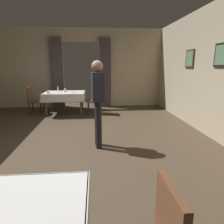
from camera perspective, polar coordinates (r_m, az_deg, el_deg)
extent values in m
plane|color=#4C3D2D|center=(4.19, -11.74, -9.88)|extent=(10.08, 10.08, 0.00)
cube|color=black|center=(4.80, 28.98, 14.14)|extent=(0.03, 0.48, 0.49)
cube|color=#668C66|center=(4.79, 28.81, 14.16)|extent=(0.01, 0.39, 0.40)
cube|color=#47331E|center=(6.02, 21.45, 14.06)|extent=(0.03, 0.47, 0.48)
cube|color=#668C66|center=(6.02, 21.31, 14.07)|extent=(0.01, 0.39, 0.40)
cube|color=beige|center=(8.40, -22.44, 11.43)|extent=(2.50, 0.12, 3.00)
cube|color=beige|center=(8.16, 5.36, 12.33)|extent=(2.50, 0.12, 3.00)
cube|color=beige|center=(8.12, -9.10, 21.07)|extent=(1.40, 0.12, 0.50)
cube|color=#4C4247|center=(8.02, -15.47, 10.59)|extent=(0.44, 0.14, 2.63)
cube|color=#4C4247|center=(7.90, -2.00, 11.01)|extent=(0.44, 0.14, 2.63)
cylinder|color=#4C3D2D|center=(1.92, -10.19, -28.58)|extent=(0.06, 0.06, 0.71)
cube|color=white|center=(1.96, -25.60, -19.37)|extent=(1.20, 0.02, 0.27)
cylinder|color=#4C3D2D|center=(6.66, -18.42, 1.58)|extent=(0.06, 0.06, 0.71)
cylinder|color=#4C3D2D|center=(6.49, -8.93, 1.81)|extent=(0.06, 0.06, 0.71)
cylinder|color=#4C3D2D|center=(7.37, -17.12, 2.75)|extent=(0.06, 0.06, 0.71)
cylinder|color=#4C3D2D|center=(7.22, -8.54, 2.98)|extent=(0.06, 0.06, 0.71)
cube|color=#4C3D2D|center=(6.86, -13.45, 5.35)|extent=(1.26, 0.90, 0.03)
cube|color=white|center=(6.85, -13.46, 5.52)|extent=(1.32, 0.96, 0.01)
cube|color=white|center=(6.40, -14.01, 3.85)|extent=(1.32, 0.02, 0.25)
cube|color=white|center=(7.34, -12.87, 5.08)|extent=(1.32, 0.02, 0.25)
cube|color=white|center=(7.00, -18.77, 4.32)|extent=(0.02, 0.96, 0.25)
cube|color=white|center=(6.80, -7.88, 4.66)|extent=(0.02, 0.96, 0.25)
cube|color=brown|center=(1.44, 16.29, -28.06)|extent=(0.05, 0.42, 0.48)
cylinder|color=black|center=(7.36, -18.94, 1.45)|extent=(0.04, 0.04, 0.42)
cylinder|color=black|center=(7.00, -19.67, 0.81)|extent=(0.04, 0.04, 0.42)
cylinder|color=black|center=(7.46, -21.77, 1.37)|extent=(0.04, 0.04, 0.42)
cylinder|color=black|center=(7.11, -22.63, 0.74)|extent=(0.04, 0.04, 0.42)
cube|color=brown|center=(7.19, -20.90, 2.86)|extent=(0.44, 0.44, 0.06)
cube|color=brown|center=(7.21, -22.60, 4.79)|extent=(0.05, 0.42, 0.48)
cylinder|color=black|center=(6.68, -6.82, 0.94)|extent=(0.04, 0.04, 0.42)
cylinder|color=black|center=(7.05, -6.72, 1.60)|extent=(0.04, 0.04, 0.42)
cylinder|color=black|center=(6.68, -3.56, 1.00)|extent=(0.04, 0.04, 0.42)
cylinder|color=black|center=(7.05, -3.64, 1.66)|extent=(0.04, 0.04, 0.42)
cube|color=brown|center=(6.82, -5.22, 3.16)|extent=(0.44, 0.44, 0.06)
cube|color=brown|center=(6.78, -3.57, 5.31)|extent=(0.05, 0.42, 0.48)
cylinder|color=silver|center=(7.14, -15.23, 6.22)|extent=(0.06, 0.06, 0.12)
sphere|color=#D84C8C|center=(7.13, -15.28, 6.92)|extent=(0.07, 0.07, 0.07)
cylinder|color=silver|center=(6.69, -17.92, 5.56)|extent=(0.08, 0.08, 0.11)
cylinder|color=white|center=(6.80, -10.90, 5.68)|extent=(0.23, 0.23, 0.01)
cylinder|color=silver|center=(6.93, -13.30, 6.13)|extent=(0.08, 0.08, 0.12)
cylinder|color=black|center=(3.92, -3.84, -3.88)|extent=(0.12, 0.12, 0.95)
cylinder|color=black|center=(4.09, -4.16, -3.14)|extent=(0.12, 0.12, 0.95)
cube|color=#26262D|center=(3.85, -4.18, 7.24)|extent=(0.26, 0.38, 0.55)
sphere|color=#9E755B|center=(3.83, -4.28, 12.97)|extent=(0.22, 0.22, 0.22)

